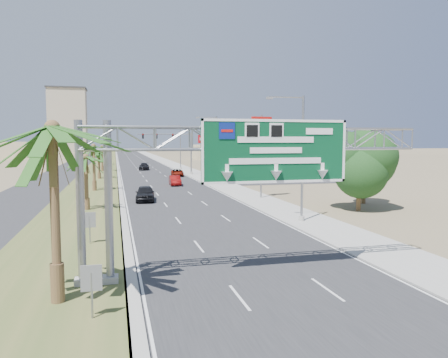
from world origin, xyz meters
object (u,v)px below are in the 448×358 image
Objects in this scene: signal_mast at (181,149)px; car_mid_lane at (175,181)px; pole_sign_red_near at (261,133)px; store_building at (276,165)px; pole_sign_blue at (238,146)px; car_far at (144,167)px; pole_sign_red_far at (203,142)px; car_right_lane at (177,173)px; sign_gantry at (242,150)px; palm_near at (52,129)px; car_left_lane at (145,194)px.

car_mid_lane is (-3.67, -19.11, -4.14)m from signal_mast.
store_building is at bearing 66.32° from pole_sign_red_near.
car_far is at bearing 115.25° from pole_sign_blue.
car_far is at bearing 166.39° from pole_sign_red_far.
car_right_lane is at bearing 82.90° from car_mid_lane.
sign_gantry is at bearing -91.38° from car_mid_lane.
pole_sign_blue is (22.00, 51.01, -1.29)m from palm_near.
pole_sign_blue is (7.63, -12.96, 0.79)m from signal_mast.
car_right_lane is (13.28, 60.88, -6.28)m from palm_near.
store_building is at bearing -36.98° from car_far.
car_right_lane is 0.59× the size of pole_sign_red_far.
car_far reaches higher than car_right_lane.
signal_mast is 5.33m from car_right_lane.
car_mid_lane is (2.56, 42.94, -5.35)m from sign_gantry.
pole_sign_red_far is (-0.84, 25.50, 0.60)m from pole_sign_blue.
car_left_lane is 32.63m from car_right_lane.
palm_near reaches higher than store_building.
palm_near is at bearing -95.65° from car_left_lane.
car_mid_lane is at bearing 86.59° from sign_gantry.
signal_mast is at bearing 96.13° from pole_sign_red_near.
car_left_lane is at bearing 176.14° from pole_sign_red_near.
car_left_lane reaches higher than car_right_lane.
pole_sign_blue is (13.47, -28.55, 4.89)m from car_far.
pole_sign_red_far is at bearing 61.56° from signal_mast.
sign_gantry reaches higher than car_mid_lane.
pole_sign_blue reaches higher than sign_gantry.
pole_sign_red_near reaches higher than signal_mast.
store_building is at bearing -61.52° from pole_sign_red_far.
car_right_lane is at bearing 98.61° from pole_sign_red_near.
pole_sign_red_near reaches higher than car_left_lane.
pole_sign_red_far is (13.02, 74.58, 0.18)m from sign_gantry.
car_far is 0.65× the size of pole_sign_red_far.
car_far is at bearing 95.61° from car_mid_lane.
car_mid_lane is 19.31m from pole_sign_red_near.
signal_mast is 35.91m from pole_sign_red_near.
car_far is (0.39, 77.64, -5.31)m from sign_gantry.
pole_sign_red_far is at bearing 80.10° from sign_gantry.
signal_mast reaches higher than pole_sign_red_far.
pole_sign_red_near is at bearing -93.52° from pole_sign_red_far.
palm_near is 1.09× the size of pole_sign_blue.
car_left_lane is 14.42m from pole_sign_red_near.
store_building is 21.48m from pole_sign_red_far.
signal_mast is 19.89m from car_mid_lane.
car_right_lane is 18.37m from pole_sign_red_far.
store_building is at bearing -19.54° from signal_mast.
car_right_lane is at bearing 131.47° from pole_sign_blue.
pole_sign_red_far is at bearing 118.48° from store_building.
store_building is 18.20m from car_right_lane.
pole_sign_red_far is at bearing 86.48° from pole_sign_red_near.
sign_gantry is at bearing -89.14° from car_right_lane.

